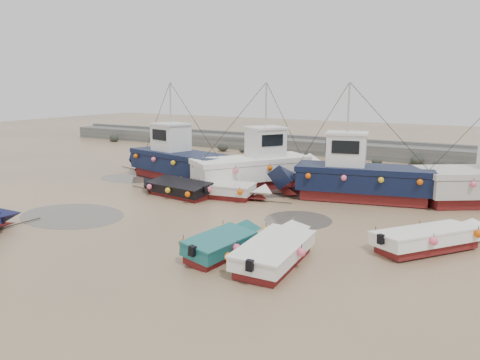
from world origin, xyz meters
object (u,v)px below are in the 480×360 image
object	(u,v)px
dinghy_2	(224,240)
dinghy_4	(176,186)
dinghy_5	(229,189)
cabin_boat_1	(260,165)
dinghy_3	(435,236)
person	(185,182)
dinghy_6	(278,247)
cabin_boat_2	(351,175)
cabin_boat_0	(175,159)

from	to	relation	value
dinghy_2	dinghy_4	xyz separation A→B (m)	(-7.30, 6.54, -0.02)
dinghy_5	cabin_boat_1	size ratio (longest dim) A/B	0.63
dinghy_3	dinghy_4	xyz separation A→B (m)	(-13.85, 2.08, 0.01)
person	dinghy_4	bearing A→B (deg)	81.45
dinghy_6	cabin_boat_2	xyz separation A→B (m)	(-0.52, 10.23, 0.80)
person	dinghy_6	bearing A→B (deg)	102.22
dinghy_2	dinghy_3	xyz separation A→B (m)	(6.55, 4.47, -0.03)
dinghy_5	dinghy_6	distance (m)	9.50
dinghy_2	dinghy_5	bearing A→B (deg)	126.62
cabin_boat_1	cabin_boat_2	size ratio (longest dim) A/B	0.89
dinghy_4	cabin_boat_2	world-z (taller)	cabin_boat_2
dinghy_6	person	distance (m)	14.55
cabin_boat_0	dinghy_2	bearing A→B (deg)	-121.67
dinghy_6	cabin_boat_2	size ratio (longest dim) A/B	0.62
dinghy_6	cabin_boat_0	bearing A→B (deg)	137.06
cabin_boat_1	dinghy_4	bearing A→B (deg)	-90.71
cabin_boat_0	cabin_boat_1	xyz separation A→B (m)	(6.01, 0.61, 0.02)
dinghy_6	cabin_boat_1	bearing A→B (deg)	116.67
dinghy_6	cabin_boat_2	bearing A→B (deg)	89.03
dinghy_6	dinghy_3	bearing A→B (deg)	37.75
dinghy_5	cabin_boat_0	bearing A→B (deg)	-124.70
dinghy_5	cabin_boat_1	distance (m)	3.53
cabin_boat_2	person	distance (m)	10.66
cabin_boat_0	person	world-z (taller)	cabin_boat_0
dinghy_2	dinghy_6	bearing A→B (deg)	17.65
dinghy_3	cabin_boat_2	world-z (taller)	cabin_boat_2
dinghy_2	dinghy_6	size ratio (longest dim) A/B	0.80
dinghy_3	dinghy_4	distance (m)	14.01
dinghy_6	cabin_boat_0	distance (m)	15.76
dinghy_3	dinghy_5	bearing A→B (deg)	-158.05
dinghy_4	dinghy_5	world-z (taller)	same
dinghy_4	dinghy_5	size ratio (longest dim) A/B	1.08
dinghy_5	cabin_boat_0	size ratio (longest dim) A/B	0.53
dinghy_4	cabin_boat_1	bearing A→B (deg)	-26.77
person	dinghy_3	bearing A→B (deg)	123.76
cabin_boat_1	cabin_boat_2	distance (m)	5.70
dinghy_5	dinghy_6	size ratio (longest dim) A/B	0.90
cabin_boat_0	cabin_boat_1	bearing A→B (deg)	-70.75
cabin_boat_1	dinghy_6	bearing A→B (deg)	-25.20
dinghy_4	dinghy_5	xyz separation A→B (m)	(2.95, 0.93, 0.01)
cabin_boat_1	dinghy_3	bearing A→B (deg)	3.39
dinghy_6	cabin_boat_1	distance (m)	12.25
dinghy_3	person	xyz separation A→B (m)	(-15.65, 5.35, -0.54)
dinghy_2	dinghy_4	size ratio (longest dim) A/B	0.82
dinghy_5	dinghy_2	bearing A→B (deg)	21.06
dinghy_2	person	bearing A→B (deg)	139.25
dinghy_4	person	distance (m)	3.78
dinghy_2	dinghy_5	world-z (taller)	same
dinghy_2	dinghy_6	world-z (taller)	same
dinghy_4	cabin_boat_0	xyz separation A→B (m)	(-2.96, 3.76, 0.77)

